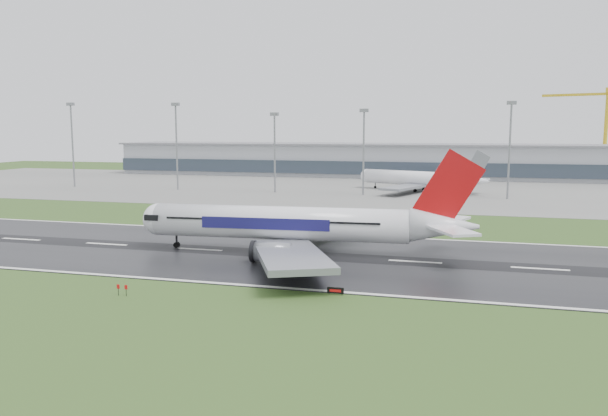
# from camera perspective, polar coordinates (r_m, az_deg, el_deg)

# --- Properties ---
(ground) EXTENTS (520.00, 520.00, 0.00)m
(ground) POSITION_cam_1_polar(r_m,az_deg,el_deg) (112.11, -10.12, -4.04)
(ground) COLOR #2A4619
(ground) RESTS_ON ground
(runway) EXTENTS (400.00, 45.00, 0.10)m
(runway) POSITION_cam_1_polar(r_m,az_deg,el_deg) (112.10, -10.12, -4.01)
(runway) COLOR black
(runway) RESTS_ON ground
(apron) EXTENTS (400.00, 130.00, 0.08)m
(apron) POSITION_cam_1_polar(r_m,az_deg,el_deg) (230.28, 3.13, 2.05)
(apron) COLOR slate
(apron) RESTS_ON ground
(terminal) EXTENTS (240.00, 36.00, 15.00)m
(terminal) POSITION_cam_1_polar(r_m,az_deg,el_deg) (288.57, 5.59, 4.64)
(terminal) COLOR #8F939A
(terminal) RESTS_ON ground
(main_airliner) EXTENTS (65.89, 63.15, 18.29)m
(main_airliner) POSITION_cam_1_polar(r_m,az_deg,el_deg) (105.88, -0.12, 0.47)
(main_airliner) COLOR white
(main_airliner) RESTS_ON runway
(parked_airliner) EXTENTS (65.17, 63.19, 15.01)m
(parked_airliner) POSITION_cam_1_polar(r_m,az_deg,el_deg) (217.86, 11.14, 3.59)
(parked_airliner) COLOR white
(parked_airliner) RESTS_ON apron
(tower_crane) EXTENTS (40.61, 15.90, 41.82)m
(tower_crane) POSITION_cam_1_polar(r_m,az_deg,el_deg) (306.28, 27.33, 6.51)
(tower_crane) COLOR gold
(tower_crane) RESTS_ON ground
(runway_sign) EXTENTS (2.29, 0.87, 1.04)m
(runway_sign) POSITION_cam_1_polar(r_m,az_deg,el_deg) (81.03, 3.09, -8.09)
(runway_sign) COLOR black
(runway_sign) RESTS_ON ground
(floodmast_0) EXTENTS (0.64, 0.64, 31.72)m
(floodmast_0) POSITION_cam_1_polar(r_m,az_deg,el_deg) (247.96, -21.63, 5.59)
(floodmast_0) COLOR gray
(floodmast_0) RESTS_ON ground
(floodmast_1) EXTENTS (0.64, 0.64, 31.17)m
(floodmast_1) POSITION_cam_1_polar(r_m,az_deg,el_deg) (224.21, -12.31, 5.71)
(floodmast_1) COLOR gray
(floodmast_1) RESTS_ON ground
(floodmast_2) EXTENTS (0.64, 0.64, 27.31)m
(floodmast_2) POSITION_cam_1_polar(r_m,az_deg,el_deg) (209.55, -2.87, 5.23)
(floodmast_2) COLOR gray
(floodmast_2) RESTS_ON ground
(floodmast_3) EXTENTS (0.64, 0.64, 28.35)m
(floodmast_3) POSITION_cam_1_polar(r_m,az_deg,el_deg) (202.08, 5.83, 5.26)
(floodmast_3) COLOR gray
(floodmast_3) RESTS_ON ground
(floodmast_4) EXTENTS (0.64, 0.64, 30.37)m
(floodmast_4) POSITION_cam_1_polar(r_m,az_deg,el_deg) (200.07, 19.39, 5.13)
(floodmast_4) COLOR gray
(floodmast_4) RESTS_ON ground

